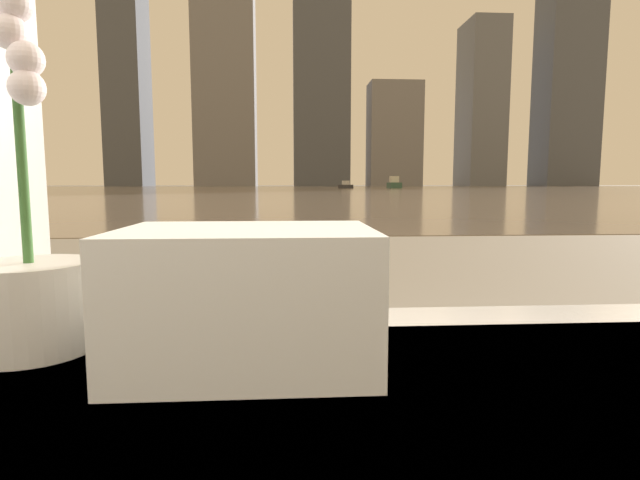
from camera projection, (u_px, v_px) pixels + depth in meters
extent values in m
cylinder|color=silver|center=(32.00, 306.00, 0.63)|extent=(0.15, 0.15, 0.11)
cylinder|color=#38662D|center=(20.00, 137.00, 0.61)|extent=(0.01, 0.01, 0.31)
sphere|color=silver|center=(14.00, 4.00, 0.59)|extent=(0.04, 0.04, 0.04)
sphere|color=silver|center=(9.00, 32.00, 0.59)|extent=(0.04, 0.04, 0.04)
sphere|color=silver|center=(26.00, 59.00, 0.59)|extent=(0.04, 0.04, 0.04)
sphere|color=silver|center=(27.00, 88.00, 0.59)|extent=(0.04, 0.04, 0.04)
cube|color=white|center=(249.00, 345.00, 0.59)|extent=(0.29, 0.22, 0.04)
cube|color=white|center=(248.00, 312.00, 0.59)|extent=(0.29, 0.22, 0.04)
cube|color=white|center=(248.00, 279.00, 0.59)|extent=(0.29, 0.22, 0.04)
cube|color=white|center=(247.00, 245.00, 0.58)|extent=(0.29, 0.22, 0.04)
cube|color=gray|center=(289.00, 189.00, 61.38)|extent=(180.00, 110.00, 0.01)
cube|color=#2D2D33|center=(346.00, 187.00, 68.69)|extent=(2.34, 2.90, 0.49)
cube|color=silver|center=(346.00, 183.00, 68.63)|extent=(1.17, 1.27, 0.57)
cube|color=#4C4C51|center=(22.00, 185.00, 69.22)|extent=(2.39, 5.44, 0.92)
cube|color=#B2A893|center=(22.00, 178.00, 69.11)|extent=(1.53, 2.11, 1.06)
cube|color=#335647|center=(394.00, 185.00, 72.42)|extent=(1.83, 4.66, 0.80)
cube|color=silver|center=(394.00, 179.00, 72.33)|extent=(1.24, 1.78, 0.92)
cube|color=#4C515B|center=(124.00, 28.00, 110.60)|extent=(8.24, 11.04, 69.85)
cube|color=slate|center=(225.00, 61.00, 112.76)|extent=(13.66, 9.49, 56.61)
cube|color=#4C515B|center=(321.00, 85.00, 114.76)|extent=(12.80, 8.31, 46.45)
cube|color=slate|center=(394.00, 135.00, 117.15)|extent=(12.06, 8.22, 23.90)
cube|color=slate|center=(481.00, 105.00, 117.69)|extent=(8.54, 12.09, 37.98)
cube|color=#4C515B|center=(571.00, 15.00, 116.65)|extent=(12.67, 9.95, 79.72)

